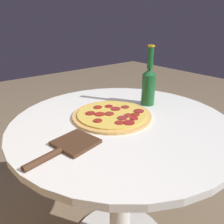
{
  "coord_description": "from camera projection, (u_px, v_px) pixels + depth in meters",
  "views": [
    {
      "loc": [
        -0.6,
        0.54,
        1.13
      ],
      "look_at": [
        0.05,
        0.01,
        0.77
      ],
      "focal_mm": 35.0,
      "sensor_mm": 36.0,
      "label": 1
    }
  ],
  "objects": [
    {
      "name": "beer_bottle",
      "position": [
        149.0,
        84.0,
        1.01
      ],
      "size": [
        0.06,
        0.06,
        0.27
      ],
      "color": "#195628",
      "rests_on": "table"
    },
    {
      "name": "pizza_paddle",
      "position": [
        68.0,
        146.0,
        0.69
      ],
      "size": [
        0.14,
        0.26,
        0.02
      ],
      "rotation": [
        0.0,
        0.0,
        1.76
      ],
      "color": "#422819",
      "rests_on": "table"
    },
    {
      "name": "table",
      "position": [
        121.0,
        163.0,
        0.97
      ],
      "size": [
        0.89,
        0.89,
        0.75
      ],
      "color": "silver",
      "rests_on": "ground_plane"
    },
    {
      "name": "pizza",
      "position": [
        112.0,
        115.0,
        0.91
      ],
      "size": [
        0.33,
        0.33,
        0.02
      ],
      "color": "tan",
      "rests_on": "table"
    }
  ]
}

